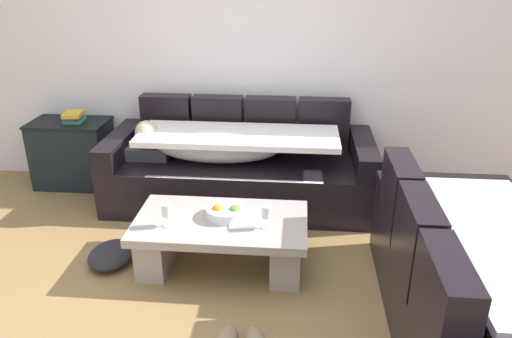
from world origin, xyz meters
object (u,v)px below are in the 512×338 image
couch_near_window (477,292)px  side_cabinet (73,153)px  wine_glass_near_left (167,211)px  book_stack_on_cabinet (74,117)px  couch_along_wall (236,167)px  wine_glass_near_right (266,213)px  crumpled_garment (111,255)px  open_magazine (249,221)px  fruit_bowl (226,212)px  coffee_table (221,237)px

couch_near_window → side_cabinet: (-3.18, 1.90, -0.02)m
wine_glass_near_left → book_stack_on_cabinet: book_stack_on_cabinet is taller
couch_along_wall → wine_glass_near_right: bearing=-73.0°
book_stack_on_cabinet → crumpled_garment: (0.77, -1.30, -0.63)m
crumpled_garment → wine_glass_near_left: bearing=-11.9°
wine_glass_near_left → open_magazine: bearing=11.5°
wine_glass_near_right → couch_along_wall: bearing=107.0°
couch_along_wall → side_cabinet: bearing=172.0°
fruit_bowl → wine_glass_near_right: (0.29, -0.13, 0.08)m
wine_glass_near_left → side_cabinet: (-1.30, 1.40, -0.17)m
fruit_bowl → wine_glass_near_right: bearing=-24.4°
fruit_bowl → side_cabinet: bearing=143.5°
couch_near_window → side_cabinet: size_ratio=2.81×
couch_along_wall → crumpled_garment: size_ratio=5.81×
fruit_bowl → side_cabinet: 2.08m
fruit_bowl → side_cabinet: (-1.67, 1.24, -0.10)m
book_stack_on_cabinet → wine_glass_near_right: bearing=-35.7°
couch_near_window → open_magazine: bearing=65.6°
couch_along_wall → side_cabinet: (-1.61, 0.23, -0.01)m
couch_near_window → wine_glass_near_right: 1.34m
fruit_bowl → wine_glass_near_right: size_ratio=1.69×
couch_along_wall → wine_glass_near_left: (-0.31, -1.18, 0.16)m
coffee_table → fruit_bowl: (0.03, 0.04, 0.18)m
fruit_bowl → side_cabinet: side_cabinet is taller
couch_along_wall → side_cabinet: 1.63m
crumpled_garment → wine_glass_near_right: bearing=-3.2°
book_stack_on_cabinet → crumpled_garment: book_stack_on_cabinet is taller
couch_along_wall → fruit_bowl: 1.02m
couch_near_window → wine_glass_near_left: couch_near_window is taller
couch_along_wall → couch_near_window: bearing=-46.9°
open_magazine → side_cabinet: 2.25m
coffee_table → fruit_bowl: size_ratio=4.29×
wine_glass_near_right → book_stack_on_cabinet: (-1.90, 1.37, 0.19)m
wine_glass_near_left → book_stack_on_cabinet: size_ratio=0.74×
side_cabinet → wine_glass_near_left: bearing=-47.2°
wine_glass_near_right → book_stack_on_cabinet: 2.35m
open_magazine → book_stack_on_cabinet: bearing=133.9°
couch_near_window → coffee_table: (-1.54, 0.62, -0.10)m
couch_along_wall → side_cabinet: couch_along_wall is taller
couch_along_wall → book_stack_on_cabinet: (-1.55, 0.22, 0.36)m
fruit_bowl → book_stack_on_cabinet: book_stack_on_cabinet is taller
open_magazine → wine_glass_near_right: bearing=-42.0°
book_stack_on_cabinet → open_magazine: bearing=-36.0°
fruit_bowl → crumpled_garment: (-0.84, -0.07, -0.36)m
couch_along_wall → crumpled_garment: 1.36m
wine_glass_near_left → book_stack_on_cabinet: bearing=131.4°
wine_glass_near_left → open_magazine: (0.54, 0.11, -0.11)m
wine_glass_near_right → open_magazine: size_ratio=0.59×
side_cabinet → wine_glass_near_right: bearing=-34.9°
couch_near_window → fruit_bowl: couch_near_window is taller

